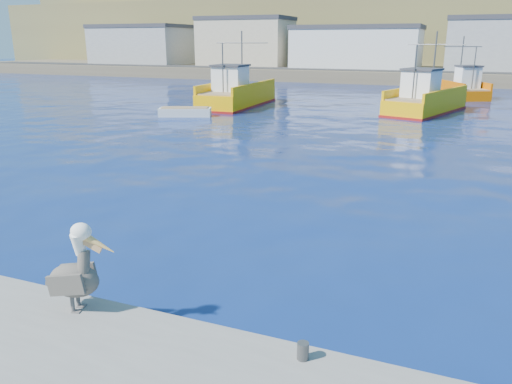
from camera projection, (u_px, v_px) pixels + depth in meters
ground at (227, 272)px, 12.48m from camera, size 260.00×260.00×0.00m
dock_bollards at (176, 321)px, 9.06m from camera, size 36.20×0.20×0.30m
far_shore at (443, 24)px, 106.73m from camera, size 200.00×81.00×24.00m
trawler_yellow_a at (237, 95)px, 43.75m from camera, size 4.84×10.66×6.42m
trawler_yellow_b at (425, 101)px, 39.64m from camera, size 6.11×10.31×6.32m
boat_orange at (463, 88)px, 50.08m from camera, size 5.56×7.86×5.96m
skiff_left at (185, 113)px, 37.98m from camera, size 4.12×2.69×0.85m
pelican at (76, 273)px, 9.55m from camera, size 1.46×0.81×1.81m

